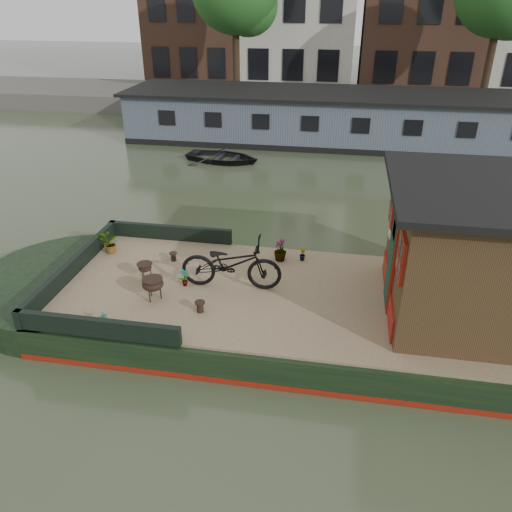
% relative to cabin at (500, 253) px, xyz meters
% --- Properties ---
extents(ground, '(120.00, 120.00, 0.00)m').
position_rel_cabin_xyz_m(ground, '(-2.19, 0.00, -1.88)').
color(ground, '#343D27').
rests_on(ground, ground).
extents(houseboat_hull, '(14.01, 4.02, 0.60)m').
position_rel_cabin_xyz_m(houseboat_hull, '(-3.52, 0.00, -1.60)').
color(houseboat_hull, black).
rests_on(houseboat_hull, ground).
extents(houseboat_deck, '(11.80, 3.80, 0.05)m').
position_rel_cabin_xyz_m(houseboat_deck, '(-2.19, 0.00, -1.25)').
color(houseboat_deck, '#8D7857').
rests_on(houseboat_deck, houseboat_hull).
extents(bow_bulwark, '(3.00, 4.00, 0.35)m').
position_rel_cabin_xyz_m(bow_bulwark, '(-7.25, 0.00, -1.05)').
color(bow_bulwark, black).
rests_on(bow_bulwark, houseboat_deck).
extents(cabin, '(4.00, 3.50, 2.42)m').
position_rel_cabin_xyz_m(cabin, '(0.00, 0.00, 0.00)').
color(cabin, '#312013').
rests_on(cabin, houseboat_deck).
extents(bicycle, '(2.02, 0.80, 1.04)m').
position_rel_cabin_xyz_m(bicycle, '(-4.77, 0.07, -0.71)').
color(bicycle, black).
rests_on(bicycle, houseboat_deck).
extents(potted_plant_a, '(0.24, 0.24, 0.38)m').
position_rel_cabin_xyz_m(potted_plant_a, '(-5.70, -0.07, -1.04)').
color(potted_plant_a, '#9A5C2C').
rests_on(potted_plant_a, houseboat_deck).
extents(potted_plant_b, '(0.16, 0.18, 0.28)m').
position_rel_cabin_xyz_m(potted_plant_b, '(-3.49, 1.43, -1.09)').
color(potted_plant_b, maroon).
rests_on(potted_plant_b, houseboat_deck).
extents(potted_plant_c, '(0.51, 0.49, 0.44)m').
position_rel_cabin_xyz_m(potted_plant_c, '(-7.79, 1.02, -1.01)').
color(potted_plant_c, '#B16D33').
rests_on(potted_plant_c, houseboat_deck).
extents(potted_plant_d, '(0.38, 0.38, 0.50)m').
position_rel_cabin_xyz_m(potted_plant_d, '(-3.97, 1.34, -0.98)').
color(potted_plant_d, '#A0522B').
rests_on(potted_plant_d, houseboat_deck).
extents(potted_plant_e, '(0.19, 0.20, 0.32)m').
position_rel_cabin_xyz_m(potted_plant_e, '(-6.64, -1.70, -1.07)').
color(potted_plant_e, '#A3482F').
rests_on(potted_plant_e, houseboat_deck).
extents(brazier_front, '(0.55, 0.55, 0.45)m').
position_rel_cabin_xyz_m(brazier_front, '(-6.13, -0.64, -1.00)').
color(brazier_front, black).
rests_on(brazier_front, houseboat_deck).
extents(brazier_rear, '(0.42, 0.42, 0.36)m').
position_rel_cabin_xyz_m(brazier_rear, '(-6.56, 0.04, -1.05)').
color(brazier_rear, black).
rests_on(brazier_rear, houseboat_deck).
extents(bollard_port, '(0.17, 0.17, 0.19)m').
position_rel_cabin_xyz_m(bollard_port, '(-6.26, 0.91, -1.13)').
color(bollard_port, black).
rests_on(bollard_port, houseboat_deck).
extents(bollard_stbd, '(0.19, 0.19, 0.22)m').
position_rel_cabin_xyz_m(bollard_stbd, '(-5.15, -0.91, -1.12)').
color(bollard_stbd, black).
rests_on(bollard_stbd, houseboat_deck).
extents(dinghy, '(3.22, 2.54, 0.60)m').
position_rel_cabin_xyz_m(dinghy, '(-7.40, 10.24, -1.58)').
color(dinghy, black).
rests_on(dinghy, ground).
extents(far_houseboat, '(20.40, 4.40, 2.11)m').
position_rel_cabin_xyz_m(far_houseboat, '(-2.19, 14.00, -0.91)').
color(far_houseboat, '#4C5465').
rests_on(far_houseboat, ground).
extents(quay, '(60.00, 6.00, 0.90)m').
position_rel_cabin_xyz_m(quay, '(-2.19, 20.50, -1.43)').
color(quay, '#47443F').
rests_on(quay, ground).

